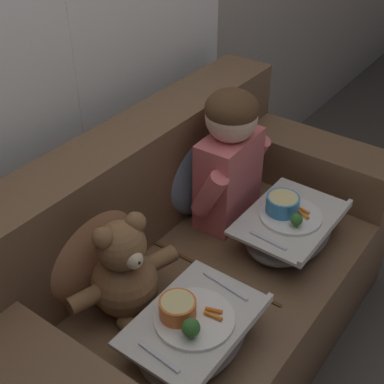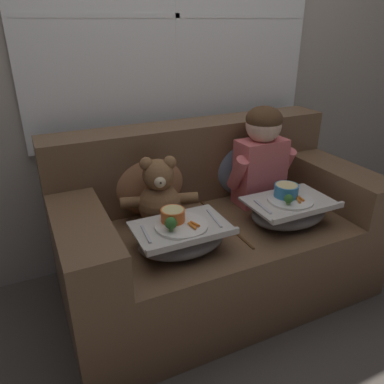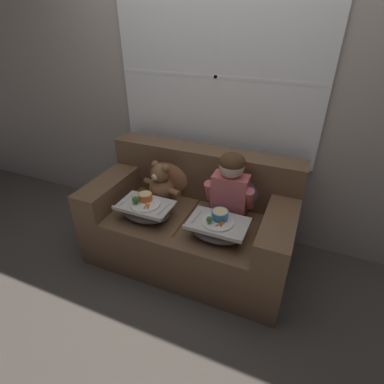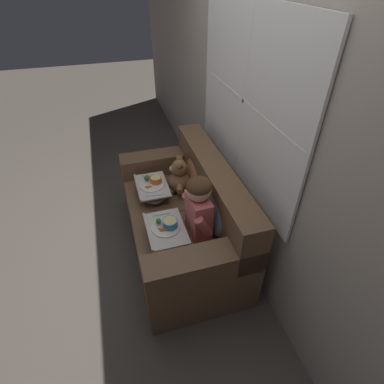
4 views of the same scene
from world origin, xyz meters
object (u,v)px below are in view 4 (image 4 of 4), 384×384
Objects in this scene: couch at (186,220)px; child_figure at (199,205)px; throw_pillow_behind_child at (217,210)px; lap_tray_child at (166,232)px; throw_pillow_behind_teddy at (195,171)px; lap_tray_teddy at (153,189)px; teddy_bear at (179,178)px.

child_figure reaches higher than couch.
throw_pillow_behind_child is (0.29, 0.18, 0.31)m from couch.
throw_pillow_behind_teddy is at bearing 144.40° from lap_tray_child.
throw_pillow_behind_child is at bearing 31.55° from couch.
couch is 0.46m from throw_pillow_behind_teddy.
throw_pillow_behind_teddy is at bearing 165.24° from child_figure.
throw_pillow_behind_child is 0.58m from throw_pillow_behind_teddy.
throw_pillow_behind_teddy is 0.73m from lap_tray_child.
throw_pillow_behind_teddy is (-0.58, 0.00, 0.00)m from throw_pillow_behind_child.
couch is at bearing -175.02° from child_figure.
throw_pillow_behind_child is at bearing 90.01° from child_figure.
throw_pillow_behind_child reaches higher than lap_tray_child.
throw_pillow_behind_teddy reaches higher than lap_tray_teddy.
lap_tray_child is at bearing -23.98° from teddy_bear.
lap_tray_teddy is at bearing -155.72° from child_figure.
teddy_bear is 0.92× the size of lap_tray_teddy.
lap_tray_child is (-0.00, -0.42, -0.13)m from throw_pillow_behind_child.
couch is 0.42m from lap_tray_teddy.
throw_pillow_behind_child reaches higher than teddy_bear.
throw_pillow_behind_child is 1.03× the size of lap_tray_child.
throw_pillow_behind_child is 0.18m from child_figure.
teddy_bear is at bearing -179.63° from child_figure.
couch is 3.75× the size of throw_pillow_behind_child.
child_figure is at bearing 0.37° from teddy_bear.
lap_tray_teddy is (-0.00, -0.42, -0.13)m from throw_pillow_behind_teddy.
lap_tray_teddy is at bearing -90.22° from throw_pillow_behind_teddy.
teddy_bear is at bearing -90.46° from throw_pillow_behind_teddy.
couch is at bearing 39.12° from lap_tray_teddy.
throw_pillow_behind_teddy is (-0.29, 0.18, 0.31)m from couch.
couch is at bearing -31.55° from throw_pillow_behind_teddy.
throw_pillow_behind_child is at bearing 89.95° from lap_tray_child.
lap_tray_teddy is (-0.59, -0.26, -0.22)m from child_figure.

